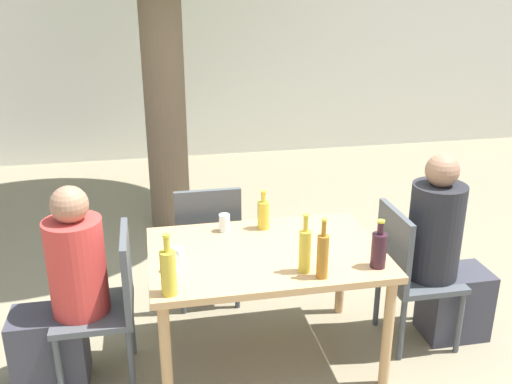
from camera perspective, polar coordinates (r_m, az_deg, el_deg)
ground_plane at (r=3.68m, az=0.94°, el=-16.03°), size 30.00×30.00×0.00m
cafe_building_wall at (r=7.32m, az=-6.37°, el=14.30°), size 10.00×0.08×2.80m
dining_table_front at (r=3.34m, az=1.00°, el=-7.13°), size 1.34×0.90×0.73m
patio_chair_0 at (r=3.35m, az=-14.53°, el=-10.26°), size 0.44×0.44×0.91m
patio_chair_1 at (r=3.68m, az=15.01°, el=-7.40°), size 0.44×0.44×0.91m
patio_chair_2 at (r=3.96m, az=-4.90°, el=-4.57°), size 0.44×0.44×0.91m
person_seated_0 at (r=3.37m, az=-18.66°, el=-10.27°), size 0.56×0.31×1.19m
person_seated_1 at (r=3.76m, az=18.29°, el=-6.43°), size 0.56×0.32×1.24m
amber_bottle_0 at (r=2.99m, az=6.68°, el=-6.26°), size 0.06×0.06×0.33m
oil_cruet_1 at (r=2.85m, az=-8.76°, el=-7.83°), size 0.08×0.08×0.33m
oil_cruet_2 at (r=3.54m, az=0.74°, el=-2.21°), size 0.07×0.07×0.25m
oil_cruet_3 at (r=3.03m, az=4.91°, el=-5.78°), size 0.07×0.07×0.33m
wine_bottle_4 at (r=3.15m, az=12.19°, el=-5.59°), size 0.08×0.08×0.28m
drinking_glass_0 at (r=3.18m, az=-7.76°, el=-6.31°), size 0.07×0.07×0.09m
drinking_glass_1 at (r=3.10m, az=-8.46°, el=-7.12°), size 0.06×0.06×0.09m
drinking_glass_2 at (r=3.53m, az=-3.18°, el=-3.10°), size 0.07×0.07×0.11m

